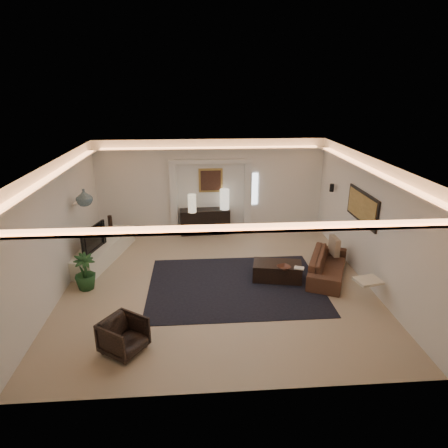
{
  "coord_description": "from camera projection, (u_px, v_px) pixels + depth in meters",
  "views": [
    {
      "loc": [
        -0.45,
        -8.16,
        4.43
      ],
      "look_at": [
        0.2,
        0.6,
        1.25
      ],
      "focal_mm": 30.95,
      "sensor_mm": 36.0,
      "label": 1
    }
  ],
  "objects": [
    {
      "name": "sofa",
      "position": [
        328.0,
        266.0,
        9.38
      ],
      "size": [
        2.1,
        1.5,
        0.57
      ],
      "primitive_type": "imported",
      "rotation": [
        0.0,
        0.0,
        1.15
      ],
      "color": "black",
      "rests_on": "ground"
    },
    {
      "name": "armchair",
      "position": [
        124.0,
        336.0,
        6.71
      ],
      "size": [
        0.95,
        0.94,
        0.63
      ],
      "primitive_type": "imported",
      "rotation": [
        0.0,
        0.0,
        0.97
      ],
      "color": "black",
      "rests_on": "ground"
    },
    {
      "name": "ginger_jar",
      "position": [
        84.0,
        197.0,
        9.28
      ],
      "size": [
        0.48,
        0.48,
        0.41
      ],
      "primitive_type": "imported",
      "rotation": [
        0.0,
        0.0,
        -0.25
      ],
      "color": "#404F57",
      "rests_on": "wall_niche"
    },
    {
      "name": "wall_sconce",
      "position": [
        332.0,
        188.0,
        10.91
      ],
      "size": [
        0.12,
        0.12,
        0.22
      ],
      "primitive_type": "cylinder",
      "color": "black",
      "rests_on": "wall_right"
    },
    {
      "name": "plant",
      "position": [
        85.0,
        272.0,
        8.76
      ],
      "size": [
        0.66,
        0.66,
        0.85
      ],
      "primitive_type": "imported",
      "rotation": [
        0.0,
        0.0,
        0.65
      ],
      "color": "#1E441E",
      "rests_on": "ground"
    },
    {
      "name": "wall_left",
      "position": [
        58.0,
        229.0,
        8.45
      ],
      "size": [
        0.0,
        7.0,
        7.0
      ],
      "primitive_type": "plane",
      "rotation": [
        1.57,
        0.0,
        1.57
      ],
      "color": "white",
      "rests_on": "ground"
    },
    {
      "name": "wall_back",
      "position": [
        211.0,
        186.0,
        11.98
      ],
      "size": [
        7.0,
        0.0,
        7.0
      ],
      "primitive_type": "plane",
      "rotation": [
        1.57,
        0.0,
        0.0
      ],
      "color": "white",
      "rests_on": "ground"
    },
    {
      "name": "art_panel_gold",
      "position": [
        361.0,
        207.0,
        9.13
      ],
      "size": [
        0.02,
        1.5,
        0.62
      ],
      "primitive_type": "cube",
      "color": "tan",
      "rests_on": "wall_right"
    },
    {
      "name": "wall_right",
      "position": [
        368.0,
        221.0,
        8.94
      ],
      "size": [
        0.0,
        7.0,
        7.0
      ],
      "primitive_type": "plane",
      "rotation": [
        1.57,
        0.0,
        -1.57
      ],
      "color": "white",
      "rests_on": "ground"
    },
    {
      "name": "area_rug",
      "position": [
        235.0,
        285.0,
        9.03
      ],
      "size": [
        4.0,
        3.0,
        0.01
      ],
      "primitive_type": "cube",
      "color": "black",
      "rests_on": "ground"
    },
    {
      "name": "coffee_table",
      "position": [
        277.0,
        271.0,
        9.27
      ],
      "size": [
        1.24,
        0.83,
        0.43
      ],
      "primitive_type": "cube",
      "rotation": [
        0.0,
        0.0,
        -0.2
      ],
      "color": "black",
      "rests_on": "ground"
    },
    {
      "name": "cove_soffit",
      "position": [
        217.0,
        174.0,
        8.3
      ],
      "size": [
        7.0,
        7.0,
        0.04
      ],
      "primitive_type": "cube",
      "color": "silver",
      "rests_on": "ceiling"
    },
    {
      "name": "figurine",
      "position": [
        110.0,
        221.0,
        11.37
      ],
      "size": [
        0.15,
        0.15,
        0.33
      ],
      "primitive_type": "cylinder",
      "rotation": [
        0.0,
        0.0,
        -0.28
      ],
      "color": "black",
      "rests_on": "media_ledge"
    },
    {
      "name": "pilaster_right",
      "position": [
        248.0,
        197.0,
        12.08
      ],
      "size": [
        0.22,
        0.2,
        2.2
      ],
      "primitive_type": "cube",
      "color": "silver",
      "rests_on": "ground"
    },
    {
      "name": "tv",
      "position": [
        90.0,
        239.0,
        9.68
      ],
      "size": [
        1.12,
        0.42,
        0.64
      ],
      "primitive_type": "imported",
      "rotation": [
        0.0,
        0.0,
        1.32
      ],
      "color": "black",
      "rests_on": "media_ledge"
    },
    {
      "name": "pilaster_left",
      "position": [
        174.0,
        199.0,
        11.92
      ],
      "size": [
        0.22,
        0.2,
        2.2
      ],
      "primitive_type": "cube",
      "color": "silver",
      "rests_on": "ground"
    },
    {
      "name": "daylight_slit",
      "position": [
        254.0,
        189.0,
        12.09
      ],
      "size": [
        0.25,
        0.03,
        1.0
      ],
      "primitive_type": "cube",
      "color": "white",
      "rests_on": "wall_back"
    },
    {
      "name": "art_panel_frame",
      "position": [
        362.0,
        207.0,
        9.13
      ],
      "size": [
        0.04,
        1.64,
        0.74
      ],
      "primitive_type": "cube",
      "color": "black",
      "rests_on": "wall_right"
    },
    {
      "name": "wall_front",
      "position": [
        231.0,
        310.0,
        5.41
      ],
      "size": [
        7.0,
        0.0,
        7.0
      ],
      "primitive_type": "plane",
      "rotation": [
        -1.57,
        0.0,
        0.0
      ],
      "color": "white",
      "rests_on": "ground"
    },
    {
      "name": "throw_pillow",
      "position": [
        334.0,
        246.0,
        9.85
      ],
      "size": [
        0.15,
        0.46,
        0.46
      ],
      "primitive_type": "cube",
      "rotation": [
        0.0,
        0.0,
        0.04
      ],
      "color": "gray",
      "rests_on": "sofa"
    },
    {
      "name": "wall_niche",
      "position": [
        78.0,
        202.0,
        9.7
      ],
      "size": [
        0.1,
        0.55,
        0.04
      ],
      "primitive_type": "cube",
      "color": "silver",
      "rests_on": "wall_left"
    },
    {
      "name": "ceiling",
      "position": [
        217.0,
        161.0,
        8.2
      ],
      "size": [
        7.0,
        7.0,
        0.0
      ],
      "primitive_type": "plane",
      "rotation": [
        3.14,
        0.0,
        0.0
      ],
      "color": "white",
      "rests_on": "ground"
    },
    {
      "name": "lamp_left",
      "position": [
        192.0,
        202.0,
        11.6
      ],
      "size": [
        0.29,
        0.29,
        0.55
      ],
      "primitive_type": "cylinder",
      "rotation": [
        0.0,
        0.0,
        -0.18
      ],
      "color": "beige",
      "rests_on": "console"
    },
    {
      "name": "console",
      "position": [
        205.0,
        221.0,
        12.09
      ],
      "size": [
        1.56,
        0.58,
        0.76
      ],
      "primitive_type": "cube",
      "rotation": [
        0.0,
        0.0,
        0.07
      ],
      "color": "black",
      "rests_on": "ground"
    },
    {
      "name": "magazine",
      "position": [
        299.0,
        268.0,
        8.93
      ],
      "size": [
        0.26,
        0.23,
        0.03
      ],
      "primitive_type": "cube",
      "rotation": [
        0.0,
        0.0,
        -0.36
      ],
      "color": "beige",
      "rests_on": "coffee_table"
    },
    {
      "name": "throw_blanket",
      "position": [
        368.0,
        281.0,
        8.1
      ],
      "size": [
        0.58,
        0.51,
        0.06
      ],
      "primitive_type": "cube",
      "rotation": [
        0.0,
        0.0,
        0.21
      ],
      "color": "silver",
      "rests_on": "sofa"
    },
    {
      "name": "painting_canvas",
      "position": [
        211.0,
        181.0,
        11.86
      ],
      "size": [
        0.62,
        0.02,
        0.62
      ],
      "primitive_type": "cube",
      "color": "#4C2D1E",
      "rests_on": "wall_back"
    },
    {
      "name": "painting_frame",
      "position": [
        211.0,
        180.0,
        11.88
      ],
      "size": [
        0.74,
        0.04,
        0.74
      ],
      "primitive_type": "cube",
      "color": "tan",
      "rests_on": "wall_back"
    },
    {
      "name": "alcove_header",
      "position": [
        211.0,
        161.0,
        11.61
      ],
      "size": [
        2.52,
        0.2,
        0.12
      ],
      "primitive_type": "cube",
      "color": "silver",
      "rests_on": "wall_back"
    },
    {
      "name": "media_ledge",
      "position": [
        104.0,
        251.0,
        10.35
      ],
      "size": [
        1.3,
        2.78,
        0.51
      ],
      "primitive_type": "cube",
      "rotation": [
        0.0,
        0.0,
        -0.24
      ],
      "color": "white",
      "rests_on": "ground"
    },
    {
      "name": "bowl",
      "position": [
        284.0,
        268.0,
        8.9
      ],
      "size": [
        0.4,
        0.4,
        0.07
      ],
      "primitive_type": "imported",
      "rotation": [
        0.0,
        0.0,
        0.41
      ],
      "color": "#46271D",
      "rests_on": "coffee_table"
    },
    {
      "name": "floor",
      "position": [
        217.0,
        282.0,
        9.19
      ],
      "size": [
        7.0,
        7.0,
        0.0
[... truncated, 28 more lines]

